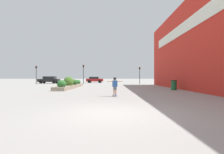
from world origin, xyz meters
TOP-DOWN VIEW (x-y plane):
  - ground_plane at (0.00, 0.00)m, footprint 300.00×300.00m
  - building_wall_right at (7.78, 8.86)m, footprint 0.67×31.31m
  - planter_box at (-5.15, 15.13)m, footprint 1.28×10.46m
  - skateboard at (0.19, 5.58)m, footprint 0.34×0.58m
  - skateboarder at (0.19, 5.58)m, footprint 1.12×0.43m
  - trash_bin at (6.47, 11.73)m, footprint 0.59×0.59m
  - car_leftmost at (-13.69, 31.40)m, footprint 4.41×2.06m
  - car_center_left at (15.66, 33.54)m, footprint 4.52×2.07m
  - car_center_right at (-4.18, 35.34)m, footprint 4.00×2.00m
  - traffic_light_left at (-5.66, 27.88)m, footprint 0.28×0.30m
  - traffic_light_right at (5.54, 28.45)m, footprint 0.28×0.30m
  - traffic_light_far_left at (-15.16, 28.29)m, footprint 0.28×0.30m

SIDE VIEW (x-z plane):
  - ground_plane at x=0.00m, z-range 0.00..0.00m
  - skateboard at x=0.19m, z-range 0.02..0.12m
  - planter_box at x=-5.15m, z-range -0.28..1.13m
  - trash_bin at x=6.47m, z-range 0.00..1.03m
  - car_center_right at x=-4.18m, z-range 0.06..1.51m
  - car_leftmost at x=-13.69m, z-range 0.05..1.57m
  - car_center_left at x=15.66m, z-range 0.03..1.60m
  - skateboarder at x=0.19m, z-range 0.23..1.47m
  - traffic_light_right at x=5.54m, z-range 0.62..4.01m
  - traffic_light_far_left at x=-15.16m, z-range 0.64..4.24m
  - traffic_light_left at x=-5.66m, z-range 0.66..4.47m
  - building_wall_right at x=7.78m, z-range 0.02..9.30m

